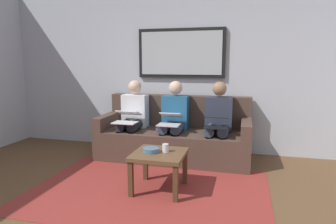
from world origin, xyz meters
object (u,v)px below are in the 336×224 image
object	(u,v)px
cup	(165,148)
laptop_black	(216,122)
person_middle	(174,118)
framed_mirror	(181,53)
laptop_silver	(170,119)
laptop_white	(127,117)
couch	(175,136)
coffee_table	(159,159)
bowl	(151,150)
person_left	(218,120)
person_right	(133,116)

from	to	relation	value
cup	laptop_black	xyz separation A→B (m)	(-0.47, -0.85, 0.15)
cup	person_middle	distance (m)	1.13
framed_mirror	cup	xyz separation A→B (m)	(-0.17, 1.56, -1.07)
laptop_silver	laptop_white	bearing A→B (deg)	-0.02
couch	laptop_silver	xyz separation A→B (m)	(0.00, 0.30, 0.32)
couch	laptop_silver	size ratio (longest dim) A/B	5.85
coffee_table	couch	bearing A→B (deg)	-84.94
laptop_black	person_middle	world-z (taller)	person_middle
couch	cup	distance (m)	1.20
bowl	person_left	bearing A→B (deg)	-118.12
person_left	person_middle	xyz separation A→B (m)	(0.64, 0.00, 0.00)
cup	laptop_silver	distance (m)	0.90
framed_mirror	laptop_white	size ratio (longest dim) A/B	3.58
coffee_table	bowl	world-z (taller)	bowl
framed_mirror	laptop_black	distance (m)	1.33
cup	laptop_white	distance (m)	1.20
framed_mirror	laptop_white	distance (m)	1.32
person_left	coffee_table	bearing A→B (deg)	65.15
person_left	laptop_white	world-z (taller)	person_left
laptop_white	person_middle	bearing A→B (deg)	-160.09
couch	laptop_silver	distance (m)	0.44
laptop_silver	person_middle	bearing A→B (deg)	-90.00
person_left	person_middle	size ratio (longest dim) A/B	1.00
person_left	laptop_white	size ratio (longest dim) A/B	2.98
bowl	laptop_silver	bearing A→B (deg)	-88.83
person_left	bowl	bearing A→B (deg)	61.88
laptop_black	laptop_white	bearing A→B (deg)	-0.93
person_left	couch	bearing A→B (deg)	-6.13
framed_mirror	laptop_white	world-z (taller)	framed_mirror
couch	coffee_table	bearing A→B (deg)	95.06
cup	bowl	size ratio (longest dim) A/B	0.50
bowl	laptop_silver	world-z (taller)	laptop_silver
bowl	laptop_black	size ratio (longest dim) A/B	0.56
person_left	person_middle	distance (m)	0.64
coffee_table	laptop_white	size ratio (longest dim) A/B	1.47
bowl	coffee_table	bearing A→B (deg)	-171.49
person_middle	laptop_silver	distance (m)	0.23
laptop_silver	person_right	distance (m)	0.68
laptop_black	person_middle	size ratio (longest dim) A/B	0.28
framed_mirror	laptop_black	size ratio (longest dim) A/B	4.27
laptop_black	person_right	bearing A→B (deg)	-11.16
couch	framed_mirror	bearing A→B (deg)	-90.00
bowl	cup	bearing A→B (deg)	-158.97
cup	laptop_silver	size ratio (longest dim) A/B	0.24
person_left	laptop_white	distance (m)	1.30
laptop_black	person_right	size ratio (longest dim) A/B	0.28
framed_mirror	person_right	size ratio (longest dim) A/B	1.20
laptop_white	coffee_table	bearing A→B (deg)	129.19
person_left	person_right	xyz separation A→B (m)	(1.28, 0.00, 0.00)
cup	person_right	size ratio (longest dim) A/B	0.08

